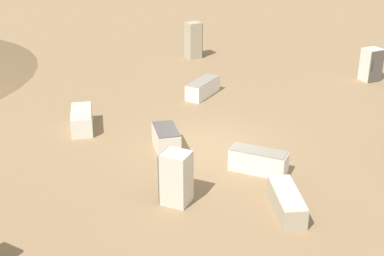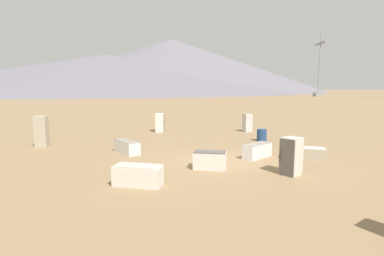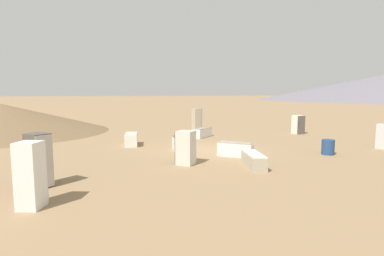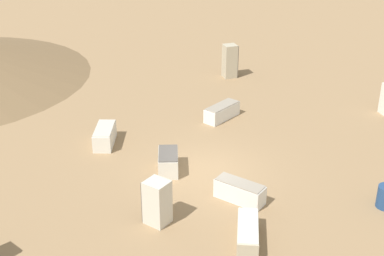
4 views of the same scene
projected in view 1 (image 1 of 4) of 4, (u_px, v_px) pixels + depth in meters
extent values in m
plane|color=#937551|center=(209.00, 147.00, 18.24)|extent=(1000.00, 1000.00, 0.00)
cube|color=#B2A88E|center=(286.00, 202.00, 14.42)|extent=(1.20, 2.02, 0.58)
cube|color=silver|center=(287.00, 192.00, 14.29)|extent=(1.16, 1.94, 0.04)
cube|color=beige|center=(177.00, 178.00, 14.65)|extent=(0.99, 0.99, 1.53)
cube|color=#56514C|center=(164.00, 175.00, 14.80)|extent=(0.51, 0.47, 1.47)
cylinder|color=#2D2D2D|center=(167.00, 169.00, 14.98)|extent=(0.02, 0.02, 0.54)
cube|color=white|center=(203.00, 88.00, 22.72)|extent=(1.93, 1.70, 0.64)
cube|color=gray|center=(203.00, 81.00, 22.58)|extent=(1.85, 1.63, 0.04)
cube|color=#B2A88E|center=(193.00, 40.00, 27.76)|extent=(0.77, 0.76, 1.87)
cube|color=#56514C|center=(199.00, 39.00, 27.92)|extent=(0.11, 0.65, 1.79)
cylinder|color=#2D2D2D|center=(202.00, 39.00, 27.71)|extent=(0.02, 0.02, 0.65)
cube|color=silver|center=(82.00, 120.00, 19.46)|extent=(1.12, 1.87, 0.72)
cube|color=beige|center=(81.00, 110.00, 19.30)|extent=(1.07, 1.79, 0.04)
cube|color=silver|center=(166.00, 140.00, 17.89)|extent=(0.98, 1.54, 0.73)
cube|color=#56514C|center=(166.00, 129.00, 17.74)|extent=(0.94, 1.48, 0.04)
cube|color=white|center=(258.00, 162.00, 16.47)|extent=(1.67, 1.73, 0.69)
cube|color=gray|center=(259.00, 151.00, 16.33)|extent=(1.60, 1.66, 0.04)
cube|color=silver|center=(371.00, 64.00, 24.48)|extent=(0.82, 0.70, 1.49)
cube|color=#56514C|center=(376.00, 66.00, 24.19)|extent=(0.76, 0.07, 1.43)
cylinder|color=#2D2D2D|center=(372.00, 66.00, 24.02)|extent=(0.02, 0.02, 0.52)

